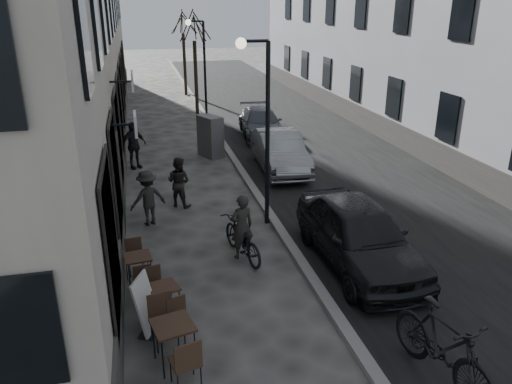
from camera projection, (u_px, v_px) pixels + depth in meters
name	position (u px, v px, depth m)	size (l,w,h in m)	color
ground	(352.00, 361.00, 8.82)	(120.00, 120.00, 0.00)	#353330
road	(292.00, 131.00, 24.16)	(7.30, 60.00, 0.00)	black
kerb	(217.00, 134.00, 23.35)	(0.25, 60.00, 0.12)	slate
streetlamp_near	(261.00, 114.00, 13.08)	(0.90, 0.28, 5.09)	black
streetlamp_far	(201.00, 62.00, 23.96)	(0.90, 0.28, 5.09)	black
tree_near	(194.00, 26.00, 26.15)	(2.40, 2.40, 5.70)	black
tree_far	(182.00, 21.00, 31.59)	(2.40, 2.40, 5.70)	black
bistro_set_a	(174.00, 340.00, 8.58)	(0.81, 1.71, 0.98)	#312116
bistro_set_b	(164.00, 298.00, 9.94)	(0.76, 1.41, 0.81)	#312116
bistro_set_c	(139.00, 267.00, 11.06)	(0.64, 1.43, 0.82)	#312116
sign_board	(147.00, 309.00, 9.47)	(0.63, 0.74, 1.16)	black
utility_cabinet	(210.00, 136.00, 20.00)	(0.60, 1.10, 1.65)	#59585B
bicycle	(242.00, 239.00, 12.19)	(0.67, 1.91, 1.01)	black
cyclist_rider	(242.00, 227.00, 12.08)	(0.60, 0.39, 1.64)	#272422
pedestrian_near	(179.00, 182.00, 15.15)	(0.76, 0.59, 1.56)	black
pedestrian_mid	(148.00, 198.00, 13.91)	(1.03, 0.59, 1.59)	#262421
pedestrian_far	(133.00, 145.00, 18.54)	(1.05, 0.44, 1.78)	black
car_near	(359.00, 234.00, 11.76)	(1.88, 4.66, 1.59)	black
car_mid	(280.00, 151.00, 18.45)	(1.51, 4.32, 1.42)	gray
car_far	(261.00, 123.00, 22.98)	(1.78, 4.37, 1.27)	#3D4249
moped	(443.00, 347.00, 8.12)	(0.65, 2.29, 1.38)	black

